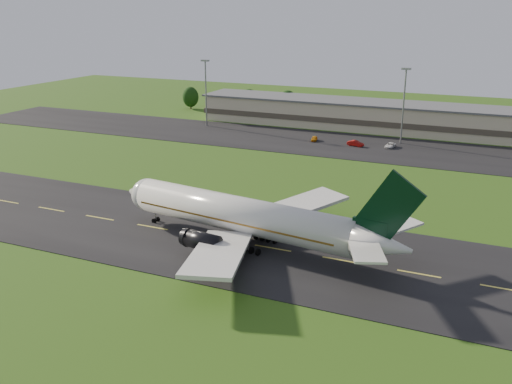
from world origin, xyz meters
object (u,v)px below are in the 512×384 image
at_px(service_vehicle_c, 390,145).
at_px(service_vehicle_b, 356,143).
at_px(service_vehicle_a, 314,139).
at_px(light_mast_west, 206,85).
at_px(airliner, 245,216).
at_px(terminal, 416,119).
at_px(light_mast_centre, 404,97).

bearing_deg(service_vehicle_c, service_vehicle_b, -161.78).
bearing_deg(service_vehicle_a, light_mast_west, 159.11).
bearing_deg(service_vehicle_c, airliner, -91.69).
distance_m(airliner, terminal, 96.93).
bearing_deg(terminal, service_vehicle_c, -97.65).
relative_size(light_mast_centre, service_vehicle_b, 4.57).
xyz_separation_m(service_vehicle_a, service_vehicle_b, (12.09, -1.57, 0.10)).
xyz_separation_m(terminal, light_mast_west, (-61.40, -16.18, 8.75)).
bearing_deg(terminal, light_mast_centre, -94.95).
bearing_deg(service_vehicle_a, service_vehicle_b, -18.22).
xyz_separation_m(light_mast_west, service_vehicle_a, (37.49, -6.68, -12.00)).
height_order(light_mast_centre, service_vehicle_c, light_mast_centre).
bearing_deg(service_vehicle_b, service_vehicle_c, -63.64).
bearing_deg(light_mast_west, airliner, -57.84).
bearing_deg(terminal, light_mast_west, -165.24).
height_order(light_mast_west, service_vehicle_a, light_mast_west).
distance_m(terminal, light_mast_centre, 18.45).
bearing_deg(terminal, airliner, -96.53).
xyz_separation_m(light_mast_west, service_vehicle_b, (49.58, -8.25, -11.90)).
height_order(service_vehicle_a, service_vehicle_c, service_vehicle_a).
distance_m(terminal, light_mast_west, 64.10).
height_order(airliner, service_vehicle_b, airliner).
bearing_deg(service_vehicle_c, terminal, 86.85).
xyz_separation_m(service_vehicle_b, service_vehicle_c, (8.83, 2.16, -0.12)).
xyz_separation_m(airliner, service_vehicle_b, (-0.80, 71.86, -3.83)).
distance_m(airliner, light_mast_centre, 81.09).
bearing_deg(terminal, service_vehicle_a, -136.29).
bearing_deg(light_mast_west, service_vehicle_b, -9.45).
distance_m(light_mast_centre, service_vehicle_b, 17.84).
relative_size(terminal, service_vehicle_b, 32.58).
height_order(airliner, terminal, airliner).
xyz_separation_m(airliner, light_mast_centre, (9.62, 80.11, 8.08)).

